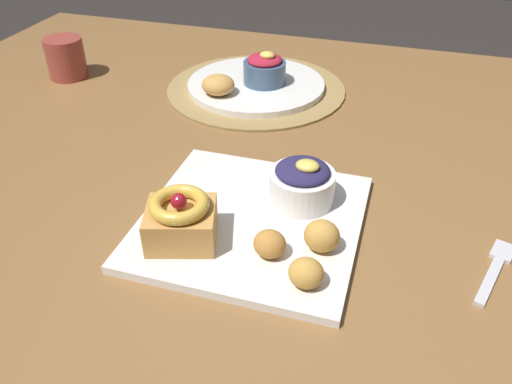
# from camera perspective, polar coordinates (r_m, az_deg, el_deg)

# --- Properties ---
(dining_table) EXTENTS (1.58, 1.09, 0.73)m
(dining_table) POSITION_cam_1_polar(r_m,az_deg,el_deg) (0.91, 2.36, 0.77)
(dining_table) COLOR brown
(dining_table) RESTS_ON ground_plane
(woven_placemat) EXTENTS (0.36, 0.36, 0.00)m
(woven_placemat) POSITION_cam_1_polar(r_m,az_deg,el_deg) (1.07, 0.01, 11.21)
(woven_placemat) COLOR #997A47
(woven_placemat) RESTS_ON dining_table
(front_plate) EXTENTS (0.28, 0.28, 0.01)m
(front_plate) POSITION_cam_1_polar(r_m,az_deg,el_deg) (0.70, -0.48, -3.19)
(front_plate) COLOR white
(front_plate) RESTS_ON dining_table
(cake_slice) EXTENTS (0.10, 0.09, 0.07)m
(cake_slice) POSITION_cam_1_polar(r_m,az_deg,el_deg) (0.65, -8.23, -3.02)
(cake_slice) COLOR #C68E47
(cake_slice) RESTS_ON front_plate
(berry_ramekin) EXTENTS (0.09, 0.09, 0.07)m
(berry_ramekin) POSITION_cam_1_polar(r_m,az_deg,el_deg) (0.71, 5.05, 1.00)
(berry_ramekin) COLOR white
(berry_ramekin) RESTS_ON front_plate
(fritter_front) EXTENTS (0.04, 0.04, 0.04)m
(fritter_front) POSITION_cam_1_polar(r_m,az_deg,el_deg) (0.64, 7.19, -4.77)
(fritter_front) COLOR gold
(fritter_front) RESTS_ON front_plate
(fritter_middle) EXTENTS (0.04, 0.04, 0.03)m
(fritter_middle) POSITION_cam_1_polar(r_m,az_deg,el_deg) (0.63, 1.50, -5.69)
(fritter_middle) COLOR #BC7F38
(fritter_middle) RESTS_ON front_plate
(fritter_back) EXTENTS (0.04, 0.04, 0.03)m
(fritter_back) POSITION_cam_1_polar(r_m,az_deg,el_deg) (0.59, 5.49, -8.80)
(fritter_back) COLOR gold
(fritter_back) RESTS_ON front_plate
(back_plate) EXTENTS (0.27, 0.27, 0.01)m
(back_plate) POSITION_cam_1_polar(r_m,az_deg,el_deg) (1.07, 0.01, 11.63)
(back_plate) COLOR white
(back_plate) RESTS_ON woven_placemat
(back_ramekin) EXTENTS (0.08, 0.08, 0.07)m
(back_ramekin) POSITION_cam_1_polar(r_m,az_deg,el_deg) (1.05, 0.95, 13.27)
(back_ramekin) COLOR #3D5675
(back_ramekin) RESTS_ON back_plate
(back_pastry) EXTENTS (0.06, 0.06, 0.04)m
(back_pastry) POSITION_cam_1_polar(r_m,az_deg,el_deg) (1.01, -4.16, 11.60)
(back_pastry) COLOR #C68E47
(back_pastry) RESTS_ON back_plate
(fork) EXTENTS (0.06, 0.12, 0.00)m
(fork) POSITION_cam_1_polar(r_m,az_deg,el_deg) (0.70, 24.71, -7.47)
(fork) COLOR silver
(fork) RESTS_ON dining_table
(coffee_mug) EXTENTS (0.08, 0.08, 0.08)m
(coffee_mug) POSITION_cam_1_polar(r_m,az_deg,el_deg) (1.19, -20.07, 13.59)
(coffee_mug) COLOR #993D33
(coffee_mug) RESTS_ON dining_table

